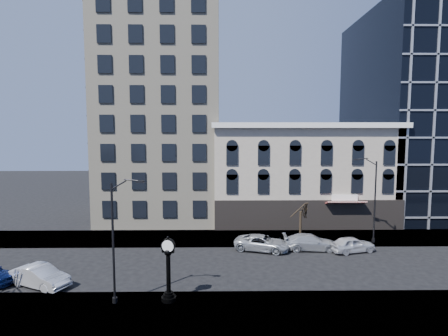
{
  "coord_description": "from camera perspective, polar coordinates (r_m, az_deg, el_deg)",
  "views": [
    {
      "loc": [
        1.57,
        -28.67,
        11.08
      ],
      "look_at": [
        2.0,
        4.0,
        8.0
      ],
      "focal_mm": 28.0,
      "sensor_mm": 36.0,
      "label": 1
    }
  ],
  "objects": [
    {
      "name": "street_lamp_far",
      "position": [
        38.31,
        22.61,
        -1.47
      ],
      "size": [
        2.26,
        0.7,
        8.83
      ],
      "rotation": [
        0.0,
        0.0,
        2.94
      ],
      "color": "black",
      "rests_on": "sidewalk_far"
    },
    {
      "name": "bare_tree_far",
      "position": [
        37.33,
        12.44,
        -5.96
      ],
      "size": [
        2.86,
        2.86,
        4.91
      ],
      "color": "#302418",
      "rests_on": "sidewalk_far"
    },
    {
      "name": "cream_tower",
      "position": [
        48.87,
        -10.14,
        15.01
      ],
      "size": [
        15.9,
        15.4,
        42.5
      ],
      "color": "#C2B79C",
      "rests_on": "ground"
    },
    {
      "name": "victorian_row",
      "position": [
        46.05,
        12.35,
        -1.08
      ],
      "size": [
        22.6,
        11.19,
        12.5
      ],
      "color": "#B3A693",
      "rests_on": "ground"
    },
    {
      "name": "sidewalk_near",
      "position": [
        23.48,
        -4.87,
        -22.64
      ],
      "size": [
        160.0,
        6.0,
        0.12
      ],
      "primitive_type": "cube",
      "color": "gray",
      "rests_on": "ground"
    },
    {
      "name": "street_clock",
      "position": [
        24.3,
        -9.07,
        -16.36
      ],
      "size": [
        1.0,
        1.0,
        4.39
      ],
      "rotation": [
        0.0,
        0.0,
        -0.21
      ],
      "color": "black",
      "rests_on": "sidewalk_near"
    },
    {
      "name": "street_lamp_near",
      "position": [
        23.32,
        -16.43,
        -6.33
      ],
      "size": [
        2.16,
        0.53,
        8.37
      ],
      "rotation": [
        0.0,
        0.0,
        -0.13
      ],
      "color": "black",
      "rests_on": "sidewalk_near"
    },
    {
      "name": "car_far_b",
      "position": [
        35.53,
        13.88,
        -11.67
      ],
      "size": [
        5.28,
        2.3,
        1.51
      ],
      "primitive_type": "imported",
      "rotation": [
        0.0,
        0.0,
        1.54
      ],
      "color": "#A5A8AD",
      "rests_on": "ground"
    },
    {
      "name": "car_far_a",
      "position": [
        34.57,
        6.23,
        -12.07
      ],
      "size": [
        5.75,
        3.88,
        1.46
      ],
      "primitive_type": "imported",
      "rotation": [
        0.0,
        0.0,
        1.27
      ],
      "color": "#A5A8AD",
      "rests_on": "ground"
    },
    {
      "name": "car_near_b",
      "position": [
        29.98,
        -27.81,
        -15.37
      ],
      "size": [
        4.95,
        3.43,
        1.55
      ],
      "primitive_type": "imported",
      "rotation": [
        0.0,
        0.0,
        1.15
      ],
      "color": "silver",
      "rests_on": "ground"
    },
    {
      "name": "car_far_c",
      "position": [
        36.07,
        20.19,
        -11.61
      ],
      "size": [
        4.64,
        2.8,
        1.48
      ],
      "primitive_type": "imported",
      "rotation": [
        0.0,
        0.0,
        1.83
      ],
      "color": "silver",
      "rests_on": "ground"
    },
    {
      "name": "sidewalk_far",
      "position": [
        38.32,
        -3.13,
        -11.33
      ],
      "size": [
        160.0,
        6.0,
        0.12
      ],
      "primitive_type": "cube",
      "color": "gray",
      "rests_on": "ground"
    },
    {
      "name": "glass_office",
      "position": [
        58.24,
        31.04,
        7.5
      ],
      "size": [
        20.0,
        20.15,
        28.0
      ],
      "color": "black",
      "rests_on": "ground"
    },
    {
      "name": "ground",
      "position": [
        30.78,
        -3.77,
        -15.73
      ],
      "size": [
        160.0,
        160.0,
        0.0
      ],
      "primitive_type": "plane",
      "color": "black",
      "rests_on": "ground"
    }
  ]
}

